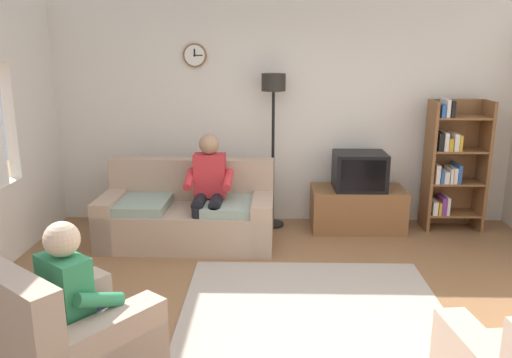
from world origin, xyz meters
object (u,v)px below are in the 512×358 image
at_px(bookshelf, 451,164).
at_px(person_in_left_armchair, 80,295).
at_px(armchair_near_window, 72,345).
at_px(person_on_couch, 209,185).
at_px(tv, 360,171).
at_px(couch, 188,215).
at_px(tv_stand, 357,209).
at_px(floor_lamp, 273,108).

xyz_separation_m(bookshelf, person_in_left_armchair, (-3.37, -3.02, -0.19)).
relative_size(armchair_near_window, person_on_couch, 0.96).
height_order(tv, person_on_couch, person_on_couch).
bearing_deg(person_on_couch, person_in_left_armchair, -103.26).
relative_size(couch, person_in_left_armchair, 1.72).
distance_m(tv_stand, armchair_near_window, 3.82).
relative_size(tv, person_in_left_armchair, 0.54).
distance_m(bookshelf, person_in_left_armchair, 4.53).
xyz_separation_m(couch, bookshelf, (3.07, 0.55, 0.49)).
relative_size(floor_lamp, person_on_couch, 1.49).
bearing_deg(tv, armchair_near_window, -127.92).
distance_m(floor_lamp, person_in_left_armchair, 3.40).
height_order(floor_lamp, person_on_couch, floor_lamp).
distance_m(tv, armchair_near_window, 3.82).
xyz_separation_m(floor_lamp, armchair_near_window, (-1.31, -3.12, -1.16)).
height_order(floor_lamp, armchair_near_window, floor_lamp).
distance_m(bookshelf, armchair_near_window, 4.64).
relative_size(tv, floor_lamp, 0.32).
bearing_deg(tv, couch, -167.02).
bearing_deg(person_on_couch, bookshelf, 13.18).
bearing_deg(tv_stand, bookshelf, 3.65).
bearing_deg(bookshelf, armchair_near_window, -137.98).
bearing_deg(armchair_near_window, couch, 81.98).
relative_size(tv_stand, person_on_couch, 0.89).
distance_m(tv, person_on_couch, 1.81).
relative_size(armchair_near_window, person_in_left_armchair, 1.06).
height_order(couch, person_in_left_armchair, person_in_left_armchair).
height_order(tv, floor_lamp, floor_lamp).
xyz_separation_m(couch, person_on_couch, (0.25, -0.11, 0.39)).
height_order(armchair_near_window, person_in_left_armchair, person_in_left_armchair).
xyz_separation_m(couch, floor_lamp, (0.95, 0.58, 1.14)).
xyz_separation_m(tv, person_on_couch, (-1.72, -0.57, -0.03)).
bearing_deg(bookshelf, floor_lamp, 179.22).
bearing_deg(bookshelf, tv_stand, -176.35).
distance_m(bookshelf, floor_lamp, 2.22).
bearing_deg(couch, tv_stand, 13.65).
height_order(armchair_near_window, person_on_couch, person_on_couch).
height_order(tv, bookshelf, bookshelf).
distance_m(person_on_couch, person_in_left_armchair, 2.43).
height_order(couch, tv, tv).
bearing_deg(person_on_couch, tv_stand, 18.91).
bearing_deg(tv_stand, person_in_left_armchair, -127.70).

